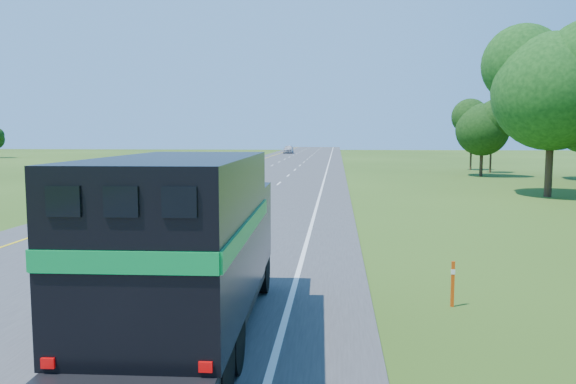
{
  "coord_description": "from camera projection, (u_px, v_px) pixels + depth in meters",
  "views": [
    {
      "loc": [
        6.61,
        0.8,
        4.13
      ],
      "look_at": [
        4.74,
        22.24,
        1.9
      ],
      "focal_mm": 35.0,
      "sensor_mm": 36.0,
      "label": 1
    }
  ],
  "objects": [
    {
      "name": "far_car",
      "position": [
        288.0,
        149.0,
        119.57
      ],
      "size": [
        2.13,
        5.12,
        1.73
      ],
      "primitive_type": "imported",
      "rotation": [
        0.0,
        0.0,
        0.02
      ],
      "color": "#B7B7BF",
      "rests_on": "road"
    },
    {
      "name": "delineator",
      "position": [
        453.0,
        282.0,
        13.4
      ],
      "size": [
        0.09,
        0.05,
        1.11
      ],
      "color": "#D8400B",
      "rests_on": "ground"
    },
    {
      "name": "road",
      "position": [
        262.0,
        181.0,
        49.75
      ],
      "size": [
        15.0,
        260.0,
        0.04
      ],
      "primitive_type": "cube",
      "color": "#38383A",
      "rests_on": "ground"
    },
    {
      "name": "horse_truck",
      "position": [
        189.0,
        242.0,
        11.1
      ],
      "size": [
        2.83,
        8.36,
        3.67
      ],
      "rotation": [
        0.0,
        0.0,
        0.03
      ],
      "color": "black",
      "rests_on": "road"
    },
    {
      "name": "lane_markings",
      "position": [
        262.0,
        180.0,
        49.74
      ],
      "size": [
        11.15,
        260.0,
        0.01
      ],
      "color": "yellow",
      "rests_on": "road"
    },
    {
      "name": "white_suv",
      "position": [
        226.0,
        172.0,
        49.57
      ],
      "size": [
        2.63,
        5.65,
        1.57
      ],
      "primitive_type": "imported",
      "rotation": [
        0.0,
        0.0,
        -0.01
      ],
      "color": "white",
      "rests_on": "road"
    }
  ]
}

